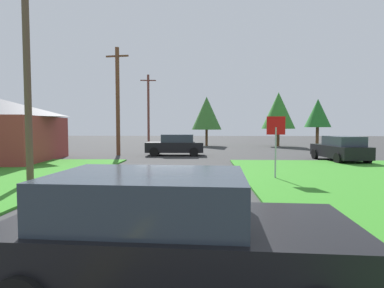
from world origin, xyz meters
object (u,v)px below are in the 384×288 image
utility_pole_far (148,109)px  oak_tree_right (318,113)px  car_on_crossroad (340,149)px  utility_pole_near (27,69)px  car_approaching_junction (176,145)px  stop_sign (276,135)px  pine_tree_center (278,111)px  car_behind_on_main_road (170,234)px  oak_tree_left (207,113)px  utility_pole_mid (118,100)px

utility_pole_far → oak_tree_right: (17.26, -5.90, -0.76)m
car_on_crossroad → utility_pole_near: bearing=112.3°
car_approaching_junction → oak_tree_right: oak_tree_right is taller
stop_sign → pine_tree_center: pine_tree_center is taller
car_behind_on_main_road → car_on_crossroad: (9.13, 16.13, -0.00)m
car_behind_on_main_road → utility_pole_near: 10.68m
car_on_crossroad → oak_tree_left: size_ratio=0.81×
oak_tree_left → car_approaching_junction: bearing=-101.6°
car_behind_on_main_road → oak_tree_right: bearing=69.7°
car_approaching_junction → oak_tree_left: bearing=-102.6°
utility_pole_mid → oak_tree_right: utility_pole_mid is taller
car_approaching_junction → car_on_crossroad: bearing=159.8°
oak_tree_left → car_behind_on_main_road: bearing=-91.3°
utility_pole_mid → utility_pole_far: 12.13m
car_behind_on_main_road → oak_tree_left: (0.71, 31.96, 2.95)m
utility_pole_near → utility_pole_far: 24.26m
oak_tree_left → car_on_crossroad: bearing=-62.0°
utility_pole_far → oak_tree_left: size_ratio=1.45×
stop_sign → pine_tree_center: bearing=-98.2°
stop_sign → utility_pole_mid: utility_pole_mid is taller
car_on_crossroad → utility_pole_near: utility_pole_near is taller
car_approaching_junction → car_behind_on_main_road: bearing=94.1°
utility_pole_near → oak_tree_right: 25.43m
oak_tree_left → oak_tree_right: oak_tree_left is taller
pine_tree_center → car_behind_on_main_road: bearing=-105.6°
stop_sign → oak_tree_right: size_ratio=0.55×
car_approaching_junction → utility_pole_far: size_ratio=0.54×
pine_tree_center → oak_tree_right: bearing=-65.0°
stop_sign → oak_tree_right: oak_tree_right is taller
oak_tree_right → car_approaching_junction: bearing=-154.4°
car_approaching_junction → stop_sign: bearing=114.7°
car_behind_on_main_road → car_on_crossroad: same height
stop_sign → car_behind_on_main_road: bearing=74.6°
car_behind_on_main_road → pine_tree_center: size_ratio=0.76×
car_behind_on_main_road → utility_pole_far: utility_pole_far is taller
utility_pole_far → oak_tree_left: (6.75, -0.09, -0.49)m
utility_pole_far → utility_pole_near: bearing=-90.7°
car_approaching_junction → utility_pole_mid: utility_pole_mid is taller
utility_pole_near → oak_tree_left: utility_pole_near is taller
pine_tree_center → stop_sign: bearing=-103.4°
stop_sign → car_on_crossroad: (5.70, 7.02, -1.06)m
utility_pole_mid → oak_tree_left: utility_pole_mid is taller
utility_pole_near → oak_tree_right: utility_pole_near is taller
utility_pole_near → oak_tree_left: 25.19m
car_behind_on_main_road → utility_pole_mid: (-6.24, 19.92, 3.44)m
stop_sign → car_approaching_junction: bearing=-59.1°
car_on_crossroad → car_approaching_junction: size_ratio=1.04×
car_approaching_junction → utility_pole_near: utility_pole_near is taller
utility_pole_far → oak_tree_right: bearing=-18.9°
stop_sign → car_approaching_junction: size_ratio=0.60×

